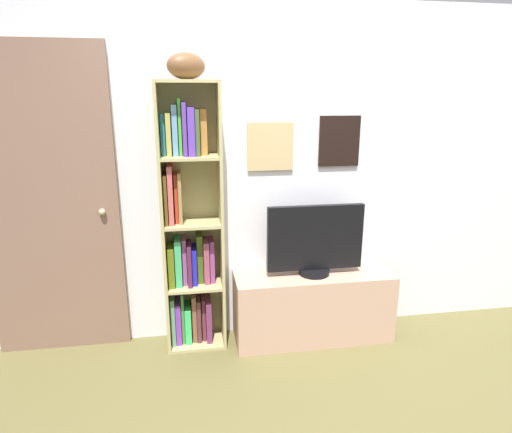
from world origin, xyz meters
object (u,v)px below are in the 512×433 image
television (315,241)px  door (50,206)px  tv_stand (313,306)px  football (186,66)px  bookshelf (189,231)px

television → door: door is taller
tv_stand → door: (-1.77, 0.16, 0.78)m
door → football: bearing=-6.6°
tv_stand → door: size_ratio=0.55×
football → tv_stand: size_ratio=0.22×
bookshelf → television: bearing=-5.6°
football → door: bearing=173.4°
bookshelf → tv_stand: size_ratio=1.61×
bookshelf → tv_stand: 1.06m
tv_stand → television: television is taller
bookshelf → football: 1.07m
tv_stand → television: 0.50m
football → bookshelf: bearing=129.5°
door → television: bearing=-5.2°
football → tv_stand: football is taller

